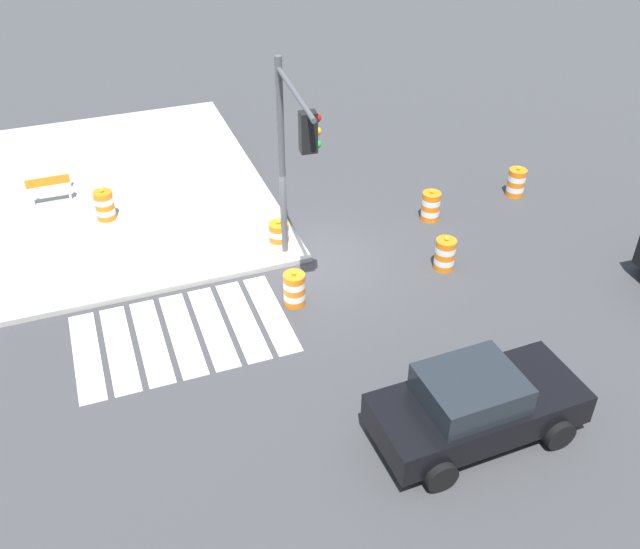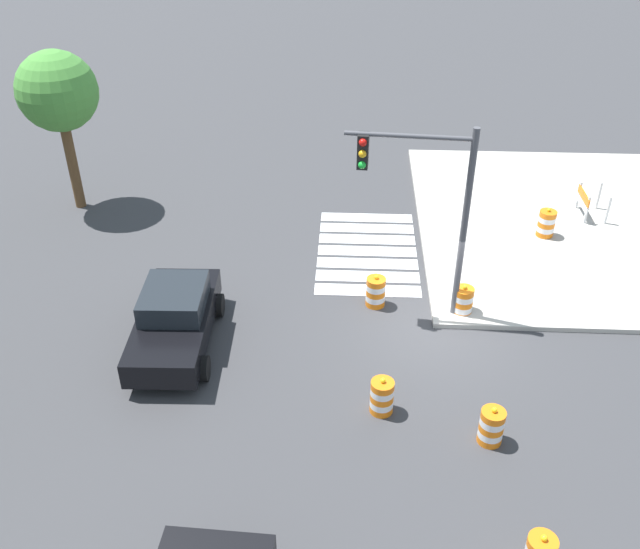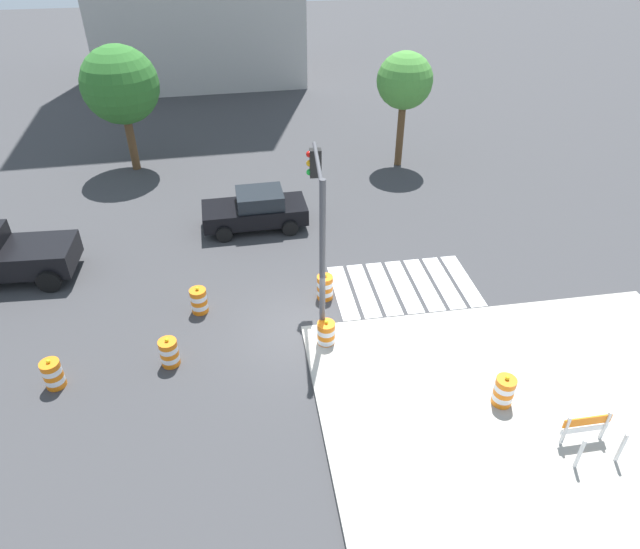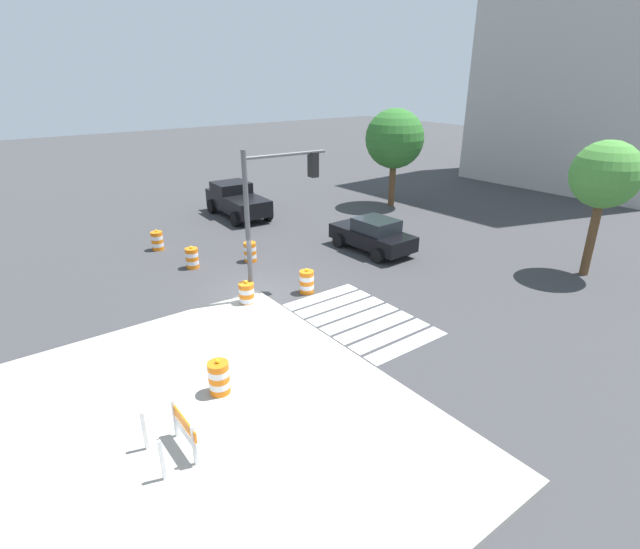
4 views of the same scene
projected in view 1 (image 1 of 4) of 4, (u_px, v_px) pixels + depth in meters
ground_plane at (312, 262)px, 19.42m from camera, size 120.00×120.00×0.00m
sidewalk_corner at (71, 197)px, 22.24m from camera, size 12.00×12.00×0.15m
crosswalk_stripes at (183, 334)px, 16.92m from camera, size 5.10×3.20×0.02m
sports_car at (476, 404)px, 13.94m from camera, size 4.35×2.23×1.63m
traffic_barrel_near_corner at (431, 206)px, 21.01m from camera, size 0.56×0.56×1.02m
traffic_barrel_crosswalk_end at (294, 289)px, 17.64m from camera, size 0.56×0.56×1.02m
traffic_barrel_median_near at (279, 237)px, 19.61m from camera, size 0.56×0.56×1.02m
traffic_barrel_median_far at (516, 182)px, 22.23m from camera, size 0.56×0.56×1.02m
traffic_barrel_far_curb at (445, 254)px, 18.92m from camera, size 0.56×0.56×1.02m
traffic_barrel_on_sidewalk at (105, 205)px, 20.76m from camera, size 0.56×0.56×1.02m
construction_barricade at (49, 184)px, 21.57m from camera, size 1.30×0.78×1.00m
traffic_light_pole at (292, 144)px, 16.54m from camera, size 0.51×3.28×5.50m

